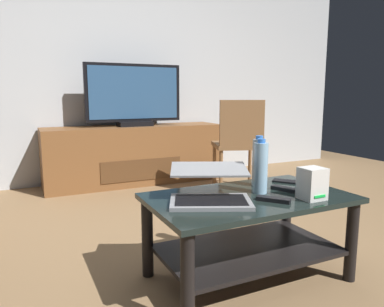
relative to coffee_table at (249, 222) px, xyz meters
The scene contains 13 objects.
ground_plane 0.44m from the coffee_table, 116.01° to the left, with size 7.68×7.68×0.00m, color olive.
back_wall 2.83m from the coffee_table, 93.03° to the left, with size 6.40×0.12×2.80m, color silver.
coffee_table is the anchor object (origin of this frame).
media_cabinet 2.29m from the coffee_table, 87.74° to the left, with size 1.90×0.47×0.62m.
television 2.36m from the coffee_table, 87.72° to the left, with size 1.02×0.20×0.65m.
dining_chair 1.71m from the coffee_table, 58.96° to the left, with size 0.56×0.56×0.91m.
laptop 0.30m from the coffee_table, behind, with size 0.50×0.50×0.16m.
router_box 0.37m from the coffee_table, 37.56° to the right, with size 0.11×0.11×0.16m.
water_bottle_near 0.29m from the coffee_table, 14.83° to the left, with size 0.07×0.07×0.28m.
water_bottle_far 0.35m from the coffee_table, 42.61° to the left, with size 0.07×0.07×0.28m.
cell_phone 0.41m from the coffee_table, 22.91° to the left, with size 0.07×0.14×0.01m, color black.
tv_remote 0.27m from the coffee_table, ahead, with size 0.04×0.16×0.02m, color black.
soundbar_remote 0.21m from the coffee_table, 71.97° to the right, with size 0.04×0.16×0.02m, color black.
Camera 1 is at (-0.90, -1.77, 0.95)m, focal length 34.01 mm.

